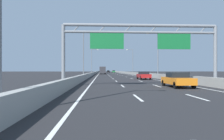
# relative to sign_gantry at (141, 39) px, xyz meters

# --- Properties ---
(ground_plane) EXTENTS (260.00, 260.00, 0.00)m
(ground_plane) POSITION_rel_sign_gantry_xyz_m (-0.00, 79.07, -4.80)
(ground_plane) COLOR #262628
(lane_dash_left_1) EXTENTS (0.16, 3.00, 0.01)m
(lane_dash_left_1) POSITION_rel_sign_gantry_xyz_m (-1.80, -8.43, -4.80)
(lane_dash_left_1) COLOR white
(lane_dash_left_1) RESTS_ON ground_plane
(lane_dash_left_2) EXTENTS (0.16, 3.00, 0.01)m
(lane_dash_left_2) POSITION_rel_sign_gantry_xyz_m (-1.80, 0.57, -4.80)
(lane_dash_left_2) COLOR white
(lane_dash_left_2) RESTS_ON ground_plane
(lane_dash_left_3) EXTENTS (0.16, 3.00, 0.01)m
(lane_dash_left_3) POSITION_rel_sign_gantry_xyz_m (-1.80, 9.57, -4.80)
(lane_dash_left_3) COLOR white
(lane_dash_left_3) RESTS_ON ground_plane
(lane_dash_left_4) EXTENTS (0.16, 3.00, 0.01)m
(lane_dash_left_4) POSITION_rel_sign_gantry_xyz_m (-1.80, 18.57, -4.80)
(lane_dash_left_4) COLOR white
(lane_dash_left_4) RESTS_ON ground_plane
(lane_dash_left_5) EXTENTS (0.16, 3.00, 0.01)m
(lane_dash_left_5) POSITION_rel_sign_gantry_xyz_m (-1.80, 27.57, -4.80)
(lane_dash_left_5) COLOR white
(lane_dash_left_5) RESTS_ON ground_plane
(lane_dash_left_6) EXTENTS (0.16, 3.00, 0.01)m
(lane_dash_left_6) POSITION_rel_sign_gantry_xyz_m (-1.80, 36.57, -4.80)
(lane_dash_left_6) COLOR white
(lane_dash_left_6) RESTS_ON ground_plane
(lane_dash_left_7) EXTENTS (0.16, 3.00, 0.01)m
(lane_dash_left_7) POSITION_rel_sign_gantry_xyz_m (-1.80, 45.57, -4.80)
(lane_dash_left_7) COLOR white
(lane_dash_left_7) RESTS_ON ground_plane
(lane_dash_left_8) EXTENTS (0.16, 3.00, 0.01)m
(lane_dash_left_8) POSITION_rel_sign_gantry_xyz_m (-1.80, 54.57, -4.80)
(lane_dash_left_8) COLOR white
(lane_dash_left_8) RESTS_ON ground_plane
(lane_dash_left_9) EXTENTS (0.16, 3.00, 0.01)m
(lane_dash_left_9) POSITION_rel_sign_gantry_xyz_m (-1.80, 63.57, -4.80)
(lane_dash_left_9) COLOR white
(lane_dash_left_9) RESTS_ON ground_plane
(lane_dash_left_10) EXTENTS (0.16, 3.00, 0.01)m
(lane_dash_left_10) POSITION_rel_sign_gantry_xyz_m (-1.80, 72.57, -4.80)
(lane_dash_left_10) COLOR white
(lane_dash_left_10) RESTS_ON ground_plane
(lane_dash_left_11) EXTENTS (0.16, 3.00, 0.01)m
(lane_dash_left_11) POSITION_rel_sign_gantry_xyz_m (-1.80, 81.57, -4.80)
(lane_dash_left_11) COLOR white
(lane_dash_left_11) RESTS_ON ground_plane
(lane_dash_left_12) EXTENTS (0.16, 3.00, 0.01)m
(lane_dash_left_12) POSITION_rel_sign_gantry_xyz_m (-1.80, 90.57, -4.80)
(lane_dash_left_12) COLOR white
(lane_dash_left_12) RESTS_ON ground_plane
(lane_dash_left_13) EXTENTS (0.16, 3.00, 0.01)m
(lane_dash_left_13) POSITION_rel_sign_gantry_xyz_m (-1.80, 99.57, -4.80)
(lane_dash_left_13) COLOR white
(lane_dash_left_13) RESTS_ON ground_plane
(lane_dash_left_14) EXTENTS (0.16, 3.00, 0.01)m
(lane_dash_left_14) POSITION_rel_sign_gantry_xyz_m (-1.80, 108.57, -4.80)
(lane_dash_left_14) COLOR white
(lane_dash_left_14) RESTS_ON ground_plane
(lane_dash_left_15) EXTENTS (0.16, 3.00, 0.01)m
(lane_dash_left_15) POSITION_rel_sign_gantry_xyz_m (-1.80, 117.57, -4.80)
(lane_dash_left_15) COLOR white
(lane_dash_left_15) RESTS_ON ground_plane
(lane_dash_left_16) EXTENTS (0.16, 3.00, 0.01)m
(lane_dash_left_16) POSITION_rel_sign_gantry_xyz_m (-1.80, 126.57, -4.80)
(lane_dash_left_16) COLOR white
(lane_dash_left_16) RESTS_ON ground_plane
(lane_dash_left_17) EXTENTS (0.16, 3.00, 0.01)m
(lane_dash_left_17) POSITION_rel_sign_gantry_xyz_m (-1.80, 135.57, -4.80)
(lane_dash_left_17) COLOR white
(lane_dash_left_17) RESTS_ON ground_plane
(lane_dash_right_1) EXTENTS (0.16, 3.00, 0.01)m
(lane_dash_right_1) POSITION_rel_sign_gantry_xyz_m (1.80, -8.43, -4.80)
(lane_dash_right_1) COLOR white
(lane_dash_right_1) RESTS_ON ground_plane
(lane_dash_right_2) EXTENTS (0.16, 3.00, 0.01)m
(lane_dash_right_2) POSITION_rel_sign_gantry_xyz_m (1.80, 0.57, -4.80)
(lane_dash_right_2) COLOR white
(lane_dash_right_2) RESTS_ON ground_plane
(lane_dash_right_3) EXTENTS (0.16, 3.00, 0.01)m
(lane_dash_right_3) POSITION_rel_sign_gantry_xyz_m (1.80, 9.57, -4.80)
(lane_dash_right_3) COLOR white
(lane_dash_right_3) RESTS_ON ground_plane
(lane_dash_right_4) EXTENTS (0.16, 3.00, 0.01)m
(lane_dash_right_4) POSITION_rel_sign_gantry_xyz_m (1.80, 18.57, -4.80)
(lane_dash_right_4) COLOR white
(lane_dash_right_4) RESTS_ON ground_plane
(lane_dash_right_5) EXTENTS (0.16, 3.00, 0.01)m
(lane_dash_right_5) POSITION_rel_sign_gantry_xyz_m (1.80, 27.57, -4.80)
(lane_dash_right_5) COLOR white
(lane_dash_right_5) RESTS_ON ground_plane
(lane_dash_right_6) EXTENTS (0.16, 3.00, 0.01)m
(lane_dash_right_6) POSITION_rel_sign_gantry_xyz_m (1.80, 36.57, -4.80)
(lane_dash_right_6) COLOR white
(lane_dash_right_6) RESTS_ON ground_plane
(lane_dash_right_7) EXTENTS (0.16, 3.00, 0.01)m
(lane_dash_right_7) POSITION_rel_sign_gantry_xyz_m (1.80, 45.57, -4.80)
(lane_dash_right_7) COLOR white
(lane_dash_right_7) RESTS_ON ground_plane
(lane_dash_right_8) EXTENTS (0.16, 3.00, 0.01)m
(lane_dash_right_8) POSITION_rel_sign_gantry_xyz_m (1.80, 54.57, -4.80)
(lane_dash_right_8) COLOR white
(lane_dash_right_8) RESTS_ON ground_plane
(lane_dash_right_9) EXTENTS (0.16, 3.00, 0.01)m
(lane_dash_right_9) POSITION_rel_sign_gantry_xyz_m (1.80, 63.57, -4.80)
(lane_dash_right_9) COLOR white
(lane_dash_right_9) RESTS_ON ground_plane
(lane_dash_right_10) EXTENTS (0.16, 3.00, 0.01)m
(lane_dash_right_10) POSITION_rel_sign_gantry_xyz_m (1.80, 72.57, -4.80)
(lane_dash_right_10) COLOR white
(lane_dash_right_10) RESTS_ON ground_plane
(lane_dash_right_11) EXTENTS (0.16, 3.00, 0.01)m
(lane_dash_right_11) POSITION_rel_sign_gantry_xyz_m (1.80, 81.57, -4.80)
(lane_dash_right_11) COLOR white
(lane_dash_right_11) RESTS_ON ground_plane
(lane_dash_right_12) EXTENTS (0.16, 3.00, 0.01)m
(lane_dash_right_12) POSITION_rel_sign_gantry_xyz_m (1.80, 90.57, -4.80)
(lane_dash_right_12) COLOR white
(lane_dash_right_12) RESTS_ON ground_plane
(lane_dash_right_13) EXTENTS (0.16, 3.00, 0.01)m
(lane_dash_right_13) POSITION_rel_sign_gantry_xyz_m (1.80, 99.57, -4.80)
(lane_dash_right_13) COLOR white
(lane_dash_right_13) RESTS_ON ground_plane
(lane_dash_right_14) EXTENTS (0.16, 3.00, 0.01)m
(lane_dash_right_14) POSITION_rel_sign_gantry_xyz_m (1.80, 108.57, -4.80)
(lane_dash_right_14) COLOR white
(lane_dash_right_14) RESTS_ON ground_plane
(lane_dash_right_15) EXTENTS (0.16, 3.00, 0.01)m
(lane_dash_right_15) POSITION_rel_sign_gantry_xyz_m (1.80, 117.57, -4.80)
(lane_dash_right_15) COLOR white
(lane_dash_right_15) RESTS_ON ground_plane
(lane_dash_right_16) EXTENTS (0.16, 3.00, 0.01)m
(lane_dash_right_16) POSITION_rel_sign_gantry_xyz_m (1.80, 126.57, -4.80)
(lane_dash_right_16) COLOR white
(lane_dash_right_16) RESTS_ON ground_plane
(lane_dash_right_17) EXTENTS (0.16, 3.00, 0.01)m
(lane_dash_right_17) POSITION_rel_sign_gantry_xyz_m (1.80, 135.57, -4.80)
(lane_dash_right_17) COLOR white
(lane_dash_right_17) RESTS_ON ground_plane
(edge_line_left) EXTENTS (0.16, 176.00, 0.01)m
(edge_line_left) POSITION_rel_sign_gantry_xyz_m (-5.25, 67.07, -4.80)
(edge_line_left) COLOR white
(edge_line_left) RESTS_ON ground_plane
(edge_line_right) EXTENTS (0.16, 176.00, 0.01)m
(edge_line_right) POSITION_rel_sign_gantry_xyz_m (5.25, 67.07, -4.80)
(edge_line_right) COLOR white
(edge_line_right) RESTS_ON ground_plane
(barrier_left) EXTENTS (0.45, 220.00, 0.95)m
(barrier_left) POSITION_rel_sign_gantry_xyz_m (-6.90, 89.07, -4.33)
(barrier_left) COLOR #9E9E99
(barrier_left) RESTS_ON ground_plane
(barrier_right) EXTENTS (0.45, 220.00, 0.95)m
(barrier_right) POSITION_rel_sign_gantry_xyz_m (6.90, 89.07, -4.33)
(barrier_right) COLOR #9E9E99
(barrier_right) RESTS_ON ground_plane
(sign_gantry) EXTENTS (15.94, 0.36, 6.36)m
(sign_gantry) POSITION_rel_sign_gantry_xyz_m (0.00, 0.00, 0.00)
(sign_gantry) COLOR gray
(sign_gantry) RESTS_ON ground_plane
(streetlamp_left_mid) EXTENTS (2.58, 0.28, 9.50)m
(streetlamp_left_mid) POSITION_rel_sign_gantry_xyz_m (-7.47, 21.41, 0.59)
(streetlamp_left_mid) COLOR slate
(streetlamp_left_mid) RESTS_ON ground_plane
(streetlamp_right_mid) EXTENTS (2.58, 0.28, 9.50)m
(streetlamp_right_mid) POSITION_rel_sign_gantry_xyz_m (7.46, 21.41, 0.59)
(streetlamp_right_mid) COLOR slate
(streetlamp_right_mid) RESTS_ON ground_plane
(streetlamp_left_far) EXTENTS (2.58, 0.28, 9.50)m
(streetlamp_left_far) POSITION_rel_sign_gantry_xyz_m (-7.47, 55.85, 0.59)
(streetlamp_left_far) COLOR slate
(streetlamp_left_far) RESTS_ON ground_plane
(streetlamp_right_far) EXTENTS (2.58, 0.28, 9.50)m
(streetlamp_right_far) POSITION_rel_sign_gantry_xyz_m (7.46, 55.85, 0.59)
(streetlamp_right_far) COLOR slate
(streetlamp_right_far) RESTS_ON ground_plane
(black_car) EXTENTS (1.79, 4.70, 1.46)m
(black_car) POSITION_rel_sign_gantry_xyz_m (0.18, 110.31, -4.05)
(black_car) COLOR black
(black_car) RESTS_ON ground_plane
(silver_car) EXTENTS (1.85, 4.55, 1.49)m
(silver_car) POSITION_rel_sign_gantry_xyz_m (-3.36, 73.33, -4.03)
(silver_car) COLOR #A8ADB2
(silver_car) RESTS_ON ground_plane
(green_car) EXTENTS (1.74, 4.20, 1.53)m
(green_car) POSITION_rel_sign_gantry_xyz_m (3.40, 106.55, -4.02)
(green_car) COLOR #1E7A38
(green_car) RESTS_ON ground_plane
(orange_car) EXTENTS (1.88, 4.57, 1.46)m
(orange_car) POSITION_rel_sign_gantry_xyz_m (3.38, -1.07, -4.06)
(orange_car) COLOR orange
(orange_car) RESTS_ON ground_plane
(red_car) EXTENTS (1.79, 4.63, 1.41)m
(red_car) POSITION_rel_sign_gantry_xyz_m (3.51, 15.65, -4.07)
(red_car) COLOR red
(red_car) RESTS_ON ground_plane
(box_truck) EXTENTS (2.38, 7.80, 2.96)m
(box_truck) POSITION_rel_sign_gantry_xyz_m (-3.63, 61.70, -3.16)
(box_truck) COLOR silver
(box_truck) RESTS_ON ground_plane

